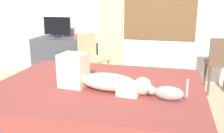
% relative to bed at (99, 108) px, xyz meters
% --- Properties ---
extents(bed, '(2.21, 1.73, 0.54)m').
position_rel_bed_xyz_m(bed, '(0.00, 0.00, 0.00)').
color(bed, '#38383D').
rests_on(bed, ground).
extents(person_lying, '(0.94, 0.35, 0.34)m').
position_rel_bed_xyz_m(person_lying, '(0.05, -0.13, 0.38)').
color(person_lying, '#CCB299').
rests_on(person_lying, bed).
extents(cat, '(0.36, 0.13, 0.21)m').
position_rel_bed_xyz_m(cat, '(0.71, -0.26, 0.34)').
color(cat, gray).
rests_on(cat, bed).
extents(desk, '(0.90, 0.56, 0.74)m').
position_rel_bed_xyz_m(desk, '(-1.15, 1.64, 0.11)').
color(desk, '#38383D').
rests_on(desk, ground).
extents(tv_monitor, '(0.48, 0.10, 0.35)m').
position_rel_bed_xyz_m(tv_monitor, '(-1.21, 1.64, 0.66)').
color(tv_monitor, black).
rests_on(tv_monitor, desk).
extents(cup, '(0.08, 0.08, 0.09)m').
position_rel_bed_xyz_m(cup, '(-0.85, 1.57, 0.52)').
color(cup, '#B23D38').
rests_on(cup, desk).
extents(chair_by_desk, '(0.51, 0.51, 0.86)m').
position_rel_bed_xyz_m(chair_by_desk, '(-0.52, 1.40, 0.24)').
color(chair_by_desk, tan).
rests_on(chair_by_desk, ground).
extents(chair_spare, '(0.41, 0.41, 0.86)m').
position_rel_bed_xyz_m(chair_spare, '(1.43, 1.49, 0.24)').
color(chair_spare, '#4C3828').
rests_on(chair_spare, ground).
extents(curtain_left, '(0.44, 0.06, 2.56)m').
position_rel_bed_xyz_m(curtain_left, '(-0.35, 1.92, 1.02)').
color(curtain_left, '#ADCC75').
rests_on(curtain_left, ground).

